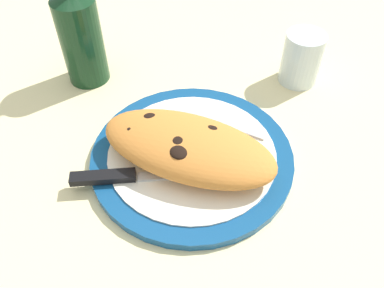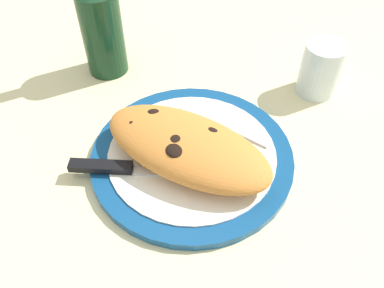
# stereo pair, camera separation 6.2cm
# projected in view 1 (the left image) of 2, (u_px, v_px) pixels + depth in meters

# --- Properties ---
(ground_plane) EXTENTS (1.50, 1.50, 0.03)m
(ground_plane) POSITION_uv_depth(u_px,v_px,m) (192.00, 165.00, 0.66)
(ground_plane) COLOR beige
(plate) EXTENTS (0.33, 0.33, 0.02)m
(plate) POSITION_uv_depth(u_px,v_px,m) (192.00, 156.00, 0.64)
(plate) COLOR navy
(plate) RESTS_ON ground_plane
(calzone) EXTENTS (0.28, 0.14, 0.06)m
(calzone) POSITION_uv_depth(u_px,v_px,m) (189.00, 147.00, 0.60)
(calzone) COLOR orange
(calzone) RESTS_ON plate
(fork) EXTENTS (0.17, 0.03, 0.00)m
(fork) POSITION_uv_depth(u_px,v_px,m) (209.00, 119.00, 0.68)
(fork) COLOR silver
(fork) RESTS_ON plate
(knife) EXTENTS (0.20, 0.12, 0.01)m
(knife) POSITION_uv_depth(u_px,v_px,m) (122.00, 176.00, 0.60)
(knife) COLOR silver
(knife) RESTS_ON plate
(water_glass) EXTENTS (0.07, 0.07, 0.10)m
(water_glass) POSITION_uv_depth(u_px,v_px,m) (301.00, 61.00, 0.76)
(water_glass) COLOR silver
(water_glass) RESTS_ON ground_plane
(wine_bottle) EXTENTS (0.08, 0.08, 0.26)m
(wine_bottle) POSITION_uv_depth(u_px,v_px,m) (80.00, 34.00, 0.72)
(wine_bottle) COLOR #14381E
(wine_bottle) RESTS_ON ground_plane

